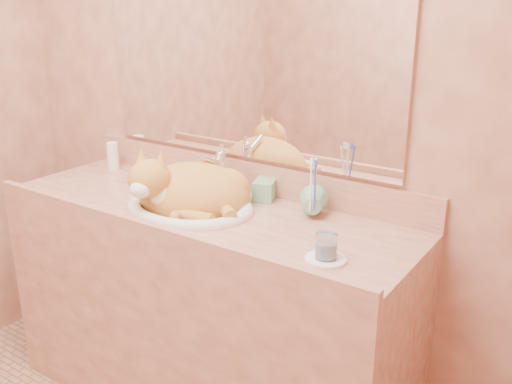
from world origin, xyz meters
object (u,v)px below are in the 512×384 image
Objects in this scene: vanity_counter at (205,311)px; soap_dispenser at (262,182)px; sink_basin at (189,189)px; cat at (188,189)px; toothbrush_cup at (312,208)px; water_glass at (326,246)px.

vanity_counter is 9.50× the size of soap_dispenser.
sink_basin is 0.02m from cat.
toothbrush_cup is at bearing 8.77° from sink_basin.
vanity_counter is at bearing 19.33° from sink_basin.
soap_dispenser is at bearing 168.64° from toothbrush_cup.
vanity_counter is 21.20× the size of water_glass.
vanity_counter is at bearing -152.21° from soap_dispenser.
cat is 0.46m from toothbrush_cup.
sink_basin reaches higher than water_glass.
soap_dispenser reaches higher than toothbrush_cup.
vanity_counter is 15.62× the size of toothbrush_cup.
cat reaches higher than vanity_counter.
soap_dispenser reaches higher than vanity_counter.
cat is at bearing 169.22° from water_glass.
sink_basin is 0.27m from soap_dispenser.
cat is 5.60× the size of water_glass.
cat is at bearing -158.79° from soap_dispenser.
soap_dispenser is 2.23× the size of water_glass.
toothbrush_cup reaches higher than water_glass.
toothbrush_cup is (0.43, 0.14, -0.03)m from sink_basin.
water_glass is at bearing -30.74° from cat.
toothbrush_cup is at bearing -3.55° from cat.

